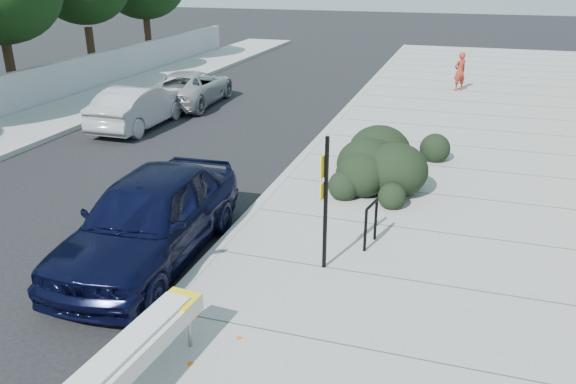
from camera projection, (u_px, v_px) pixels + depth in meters
name	position (u px, v px, depth m)	size (l,w,h in m)	color
ground	(216.00, 257.00, 10.33)	(120.00, 120.00, 0.00)	black
sidewalk_near	(523.00, 191.00, 13.15)	(11.20, 50.00, 0.15)	gray
sidewalk_far	(2.00, 136.00, 17.37)	(3.00, 50.00, 0.15)	gray
curb_near	(295.00, 167.00, 14.72)	(0.22, 50.00, 0.17)	#9E9E99
curb_far	(42.00, 140.00, 16.95)	(0.22, 50.00, 0.17)	#9E9E99
bench	(138.00, 347.00, 6.79)	(0.67, 2.34, 0.70)	gray
bike_rack	(371.00, 220.00, 10.28)	(0.16, 0.57, 0.85)	black
sign_post	(325.00, 195.00, 9.20)	(0.11, 0.27, 2.35)	black
hedge	(396.00, 147.00, 13.57)	(2.00, 4.01, 1.50)	black
sedan_navy	(149.00, 218.00, 9.99)	(1.94, 4.82, 1.64)	black
wagon_silver	(139.00, 106.00, 18.42)	(1.46, 4.19, 1.38)	#A4A3A8
suv_silver	(191.00, 87.00, 21.51)	(2.15, 4.66, 1.29)	#9D9FA2
pedestrian	(460.00, 71.00, 23.15)	(0.57, 0.37, 1.56)	maroon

